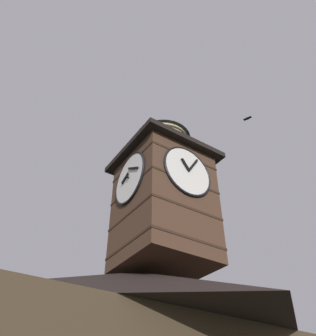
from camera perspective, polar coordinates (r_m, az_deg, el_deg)
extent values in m
pyramid|color=black|center=(13.50, -3.57, -21.62)|extent=(12.66, 9.24, 2.51)
cube|color=#4C3323|center=(14.83, 0.98, -7.20)|extent=(3.38, 3.38, 5.09)
cube|color=#352318|center=(13.94, 1.07, -14.05)|extent=(3.42, 3.42, 0.10)
cube|color=#352318|center=(14.50, 1.01, -9.45)|extent=(3.42, 3.42, 0.10)
cube|color=#352318|center=(15.15, 0.96, -5.21)|extent=(3.42, 3.42, 0.10)
cube|color=#352318|center=(15.87, 0.91, -1.34)|extent=(3.42, 3.42, 0.10)
cylinder|color=white|center=(14.28, 4.85, -0.55)|extent=(2.28, 0.10, 2.28)
torus|color=black|center=(14.27, 4.91, -0.50)|extent=(2.38, 0.10, 2.38)
cube|color=black|center=(14.28, 4.51, 0.62)|extent=(0.43, 0.04, 0.53)
cube|color=black|center=(14.59, 5.80, 0.53)|extent=(0.58, 0.04, 0.83)
sphere|color=black|center=(14.22, 5.12, -0.33)|extent=(0.10, 0.10, 0.10)
cylinder|color=white|center=(14.66, -4.62, -1.68)|extent=(0.10, 2.28, 2.28)
torus|color=black|center=(14.65, -4.70, -1.65)|extent=(0.10, 2.38, 2.38)
cube|color=black|center=(14.88, -5.44, -1.70)|extent=(0.04, 0.57, 0.34)
cube|color=black|center=(14.48, -4.12, -0.01)|extent=(0.04, 0.85, 0.54)
sphere|color=black|center=(14.62, -4.99, -1.54)|extent=(0.10, 0.10, 0.10)
cube|color=black|center=(16.35, 0.88, 0.88)|extent=(4.08, 4.08, 0.25)
cylinder|color=tan|center=(16.87, 0.86, 3.03)|extent=(2.42, 2.42, 1.37)
cylinder|color=#2D2319|center=(16.57, 0.87, 1.83)|extent=(2.48, 2.48, 0.10)
cylinder|color=#2D2319|center=(16.87, 0.86, 3.03)|extent=(2.48, 2.48, 0.10)
cylinder|color=#2D2319|center=(17.17, 0.84, 4.18)|extent=(2.48, 2.48, 0.10)
cone|color=#2D3847|center=(17.70, 0.82, 6.05)|extent=(2.72, 2.72, 1.10)
sphere|color=#2D3847|center=(18.16, 0.80, 7.52)|extent=(0.16, 0.16, 0.16)
cone|color=black|center=(17.85, -1.19, -25.64)|extent=(5.77, 5.77, 3.46)
cone|color=black|center=(18.49, -1.09, -18.44)|extent=(4.84, 4.84, 3.68)
cone|color=black|center=(19.28, -1.02, -12.63)|extent=(3.91, 3.91, 3.31)
cone|color=black|center=(20.44, -0.94, -6.40)|extent=(2.98, 2.98, 3.69)
cone|color=black|center=(21.71, -0.88, -1.28)|extent=(2.05, 2.05, 3.71)
sphere|color=silver|center=(41.82, -7.71, -25.21)|extent=(2.31, 2.31, 2.31)
ellipsoid|color=black|center=(21.35, 14.45, 7.88)|extent=(0.25, 0.19, 0.12)
cube|color=black|center=(21.37, 14.16, 7.76)|extent=(0.23, 0.28, 0.04)
cube|color=black|center=(21.33, 14.75, 8.00)|extent=(0.23, 0.28, 0.04)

